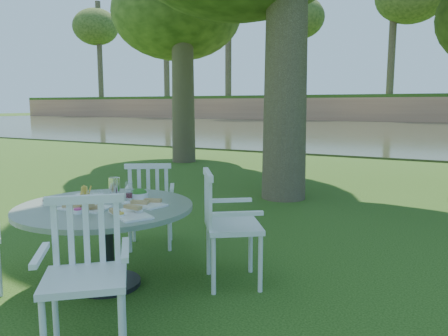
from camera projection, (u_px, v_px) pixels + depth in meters
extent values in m
plane|color=#19390C|center=(216.00, 245.00, 4.88)|extent=(140.00, 140.00, 0.00)
cylinder|color=black|center=(108.00, 283.00, 3.80)|extent=(0.56, 0.56, 0.04)
cylinder|color=black|center=(107.00, 246.00, 3.75)|extent=(0.12, 0.12, 0.64)
cylinder|color=slate|center=(105.00, 207.00, 3.70)|extent=(1.48, 1.48, 0.04)
cylinder|color=white|center=(260.00, 264.00, 3.64)|extent=(0.04, 0.04, 0.49)
cylinder|color=white|center=(251.00, 247.00, 4.07)|extent=(0.04, 0.04, 0.49)
cylinder|color=white|center=(213.00, 266.00, 3.59)|extent=(0.04, 0.04, 0.49)
cylinder|color=white|center=(209.00, 249.00, 4.02)|extent=(0.04, 0.04, 0.49)
cube|color=white|center=(233.00, 226.00, 3.79)|extent=(0.67, 0.68, 0.04)
cube|color=white|center=(208.00, 201.00, 3.73)|extent=(0.33, 0.44, 0.50)
cylinder|color=white|center=(170.00, 221.00, 5.04)|extent=(0.04, 0.04, 0.47)
cylinder|color=white|center=(134.00, 221.00, 5.00)|extent=(0.04, 0.04, 0.47)
cylinder|color=white|center=(169.00, 230.00, 4.67)|extent=(0.04, 0.04, 0.47)
cylinder|color=white|center=(130.00, 231.00, 4.63)|extent=(0.04, 0.04, 0.47)
cube|color=white|center=(150.00, 203.00, 4.80)|extent=(0.64, 0.63, 0.04)
cube|color=white|center=(148.00, 187.00, 4.56)|extent=(0.42, 0.30, 0.48)
cylinder|color=white|center=(122.00, 332.00, 2.55)|extent=(0.04, 0.04, 0.48)
cylinder|color=white|center=(55.00, 309.00, 2.84)|extent=(0.04, 0.04, 0.48)
cylinder|color=white|center=(123.00, 303.00, 2.93)|extent=(0.04, 0.04, 0.48)
cube|color=white|center=(85.00, 279.00, 2.66)|extent=(0.67, 0.66, 0.04)
cube|color=white|center=(86.00, 233.00, 2.84)|extent=(0.41, 0.35, 0.49)
cube|color=white|center=(86.00, 208.00, 3.58)|extent=(0.41, 0.29, 0.01)
cube|color=white|center=(131.00, 215.00, 3.35)|extent=(0.45, 0.39, 0.02)
cube|color=white|center=(145.00, 204.00, 3.71)|extent=(0.40, 0.28, 0.02)
cylinder|color=white|center=(62.00, 202.00, 3.80)|extent=(0.29, 0.29, 0.01)
cylinder|color=white|center=(96.00, 196.00, 4.05)|extent=(0.21, 0.21, 0.01)
cylinder|color=white|center=(85.00, 198.00, 3.84)|extent=(0.17, 0.17, 0.07)
cylinder|color=white|center=(139.00, 196.00, 3.94)|extent=(0.17, 0.17, 0.06)
cylinder|color=silver|center=(114.00, 189.00, 3.91)|extent=(0.10, 0.10, 0.20)
cylinder|color=white|center=(129.00, 192.00, 3.79)|extent=(0.07, 0.07, 0.18)
cylinder|color=white|center=(101.00, 196.00, 3.83)|extent=(0.06, 0.06, 0.10)
cylinder|color=white|center=(89.00, 196.00, 3.81)|extent=(0.06, 0.06, 0.10)
cylinder|color=white|center=(78.00, 212.00, 3.41)|extent=(0.07, 0.07, 0.03)
cylinder|color=white|center=(121.00, 216.00, 3.29)|extent=(0.06, 0.06, 0.03)
cylinder|color=white|center=(138.00, 212.00, 3.41)|extent=(0.07, 0.07, 0.03)
cylinder|color=white|center=(47.00, 203.00, 3.72)|extent=(0.07, 0.07, 0.03)
ellipsoid|color=#233912|center=(182.00, 7.00, 11.48)|extent=(4.37, 4.37, 3.06)
cube|color=#2F331E|center=(411.00, 132.00, 24.98)|extent=(100.00, 28.00, 0.12)
cube|color=#A86C4E|center=(428.00, 110.00, 38.37)|extent=(100.00, 3.00, 2.20)
cube|color=#19390C|center=(433.00, 97.00, 44.74)|extent=(100.00, 18.00, 0.30)
cylinder|color=black|center=(100.00, 50.00, 57.59)|extent=(0.70, 0.70, 13.00)
ellipsoid|color=#233912|center=(99.00, 25.00, 57.13)|extent=(5.60, 5.60, 4.48)
cylinder|color=black|center=(155.00, 46.00, 53.42)|extent=(0.70, 0.70, 13.00)
ellipsoid|color=#233912|center=(154.00, 18.00, 52.95)|extent=(5.60, 5.60, 4.48)
cylinder|color=black|center=(219.00, 41.00, 49.24)|extent=(0.70, 0.70, 13.00)
ellipsoid|color=#233912|center=(219.00, 11.00, 48.77)|extent=(5.60, 5.60, 4.48)
cylinder|color=black|center=(296.00, 35.00, 45.06)|extent=(0.70, 0.70, 13.00)
ellipsoid|color=#233912|center=(297.00, 2.00, 44.59)|extent=(5.60, 5.60, 4.48)
cylinder|color=black|center=(388.00, 28.00, 40.88)|extent=(0.70, 0.70, 13.00)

